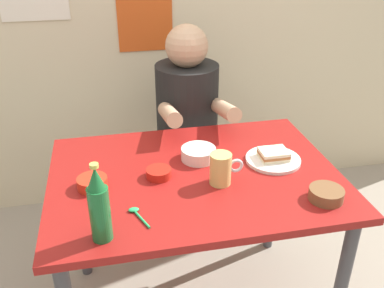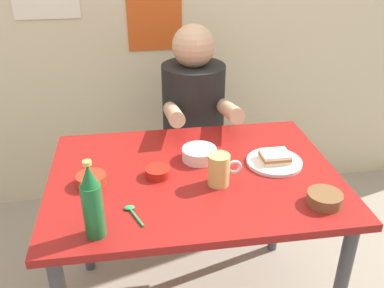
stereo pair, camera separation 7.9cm
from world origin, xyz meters
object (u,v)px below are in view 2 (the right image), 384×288
Objects in this scene: sauce_bowl_chili at (91,179)px; sandwich at (275,156)px; beer_bottle at (92,203)px; plate_orange at (274,162)px; stool at (193,172)px; beer_mug at (220,170)px; person_seated at (194,104)px; dining_table at (194,193)px.

sandwich is at bearing 3.59° from sauce_bowl_chili.
plate_orange is at bearing 26.03° from beer_bottle.
stool is at bearing 64.45° from beer_bottle.
beer_mug reaches higher than stool.
stool is at bearing 88.76° from beer_mug.
sauce_bowl_chili is at bearing 95.91° from beer_bottle.
sandwich is at bearing 26.03° from beer_bottle.
person_seated is 2.75× the size of beer_bottle.
person_seated reaches higher than dining_table.
person_seated is at bearing 81.21° from dining_table.
person_seated is 0.80m from sauce_bowl_chili.
dining_table is 0.70m from stool.
plate_orange is at bearing 4.05° from dining_table.
sandwich is 1.00× the size of sauce_bowl_chili.
plate_orange is at bearing 3.59° from sauce_bowl_chili.
person_seated is 0.71m from beer_mug.
dining_table is 0.40m from sauce_bowl_chili.
dining_table is at bearing 132.76° from beer_mug.
sandwich is 0.76m from beer_bottle.
beer_mug is at bearing 27.21° from beer_bottle.
beer_mug is at bearing -8.00° from sauce_bowl_chili.
beer_mug is 0.47m from sauce_bowl_chili.
beer_bottle is at bearing -153.97° from sandwich.
dining_table is 0.35m from sandwich.
beer_bottle reaches higher than dining_table.
sauce_bowl_chili is (-0.46, 0.07, -0.04)m from beer_mug.
stool is at bearing 81.36° from dining_table.
plate_orange is 0.28m from beer_mug.
stool is 4.09× the size of sauce_bowl_chili.
dining_table is 0.52m from beer_bottle.
beer_bottle is at bearing -152.79° from beer_mug.
beer_bottle reaches higher than sauce_bowl_chili.
sauce_bowl_chili is at bearing 172.00° from beer_mug.
dining_table is at bearing -98.79° from person_seated.
plate_orange is 0.02m from sandwich.
sandwich is (-0.00, 0.00, 0.02)m from plate_orange.
person_seated reaches higher than sandwich.
person_seated is 5.71× the size of beer_mug.
beer_bottle is (-0.68, -0.33, 0.11)m from plate_orange.
stool is 0.42m from person_seated.
stool is 0.78m from sandwich.
beer_bottle is (-0.68, -0.33, 0.09)m from sandwich.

